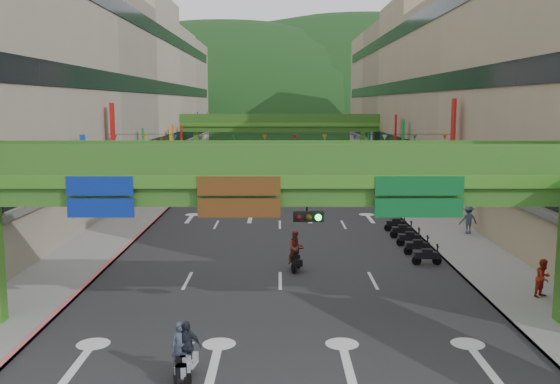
{
  "coord_description": "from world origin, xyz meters",
  "views": [
    {
      "loc": [
        -0.05,
        -17.28,
        8.56
      ],
      "look_at": [
        0.0,
        18.0,
        3.5
      ],
      "focal_mm": 40.0,
      "sensor_mm": 36.0,
      "label": 1
    }
  ],
  "objects_px": {
    "car_silver": "(245,172)",
    "overpass_near": "(306,195)",
    "scooter_rider_mid": "(296,250)",
    "scooter_rider_near": "(181,355)",
    "pedestrian_red": "(543,281)",
    "car_yellow": "(283,171)"
  },
  "relations": [
    {
      "from": "scooter_rider_near",
      "to": "pedestrian_red",
      "type": "xyz_separation_m",
      "value": [
        14.57,
        8.06,
        -0.03
      ]
    },
    {
      "from": "scooter_rider_near",
      "to": "car_yellow",
      "type": "bearing_deg",
      "value": 86.34
    },
    {
      "from": "scooter_rider_near",
      "to": "pedestrian_red",
      "type": "bearing_deg",
      "value": 28.95
    },
    {
      "from": "scooter_rider_near",
      "to": "overpass_near",
      "type": "bearing_deg",
      "value": 47.46
    },
    {
      "from": "scooter_rider_mid",
      "to": "pedestrian_red",
      "type": "distance_m",
      "value": 11.7
    },
    {
      "from": "overpass_near",
      "to": "scooter_rider_mid",
      "type": "distance_m",
      "value": 9.41
    },
    {
      "from": "car_silver",
      "to": "scooter_rider_mid",
      "type": "bearing_deg",
      "value": -87.27
    },
    {
      "from": "scooter_rider_near",
      "to": "car_yellow",
      "type": "distance_m",
      "value": 54.86
    },
    {
      "from": "car_yellow",
      "to": "overpass_near",
      "type": "bearing_deg",
      "value": -92.05
    },
    {
      "from": "scooter_rider_near",
      "to": "pedestrian_red",
      "type": "distance_m",
      "value": 16.65
    },
    {
      "from": "scooter_rider_near",
      "to": "pedestrian_red",
      "type": "relative_size",
      "value": 1.13
    },
    {
      "from": "scooter_rider_mid",
      "to": "overpass_near",
      "type": "bearing_deg",
      "value": -89.13
    },
    {
      "from": "scooter_rider_mid",
      "to": "car_yellow",
      "type": "height_order",
      "value": "scooter_rider_mid"
    },
    {
      "from": "car_silver",
      "to": "pedestrian_red",
      "type": "bearing_deg",
      "value": -75.1
    },
    {
      "from": "scooter_rider_mid",
      "to": "pedestrian_red",
      "type": "xyz_separation_m",
      "value": [
        10.68,
        -4.78,
        -0.24
      ]
    },
    {
      "from": "overpass_near",
      "to": "pedestrian_red",
      "type": "relative_size",
      "value": 16.67
    },
    {
      "from": "scooter_rider_near",
      "to": "pedestrian_red",
      "type": "height_order",
      "value": "scooter_rider_near"
    },
    {
      "from": "car_silver",
      "to": "overpass_near",
      "type": "bearing_deg",
      "value": -88.3
    },
    {
      "from": "scooter_rider_near",
      "to": "scooter_rider_mid",
      "type": "xyz_separation_m",
      "value": [
        3.89,
        12.84,
        0.21
      ]
    },
    {
      "from": "overpass_near",
      "to": "scooter_rider_near",
      "type": "height_order",
      "value": "overpass_near"
    },
    {
      "from": "pedestrian_red",
      "to": "car_yellow",
      "type": "bearing_deg",
      "value": 70.17
    },
    {
      "from": "car_yellow",
      "to": "pedestrian_red",
      "type": "relative_size",
      "value": 2.15
    }
  ]
}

